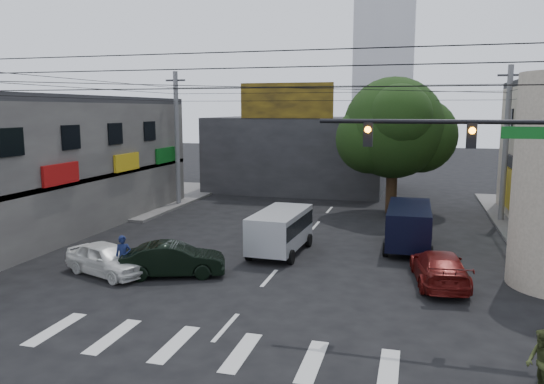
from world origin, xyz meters
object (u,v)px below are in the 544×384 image
at_px(utility_pole_far_left, 177,140).
at_px(maroon_sedan, 439,268).
at_px(traffic_gantry, 499,173).
at_px(traffic_officer, 123,257).
at_px(utility_pole_far_right, 506,145).
at_px(silver_minivan, 280,232).
at_px(navy_van, 409,227).
at_px(street_tree, 394,128).
at_px(white_compact, 107,259).
at_px(pedestrian_olive, 542,363).
at_px(dark_sedan, 173,260).

relative_size(utility_pole_far_left, maroon_sedan, 1.95).
height_order(traffic_gantry, traffic_officer, traffic_gantry).
height_order(utility_pole_far_right, maroon_sedan, utility_pole_far_right).
relative_size(silver_minivan, navy_van, 0.91).
relative_size(street_tree, traffic_gantry, 1.21).
bearing_deg(maroon_sedan, white_compact, 3.02).
xyz_separation_m(utility_pole_far_left, pedestrian_olive, (18.98, -20.74, -3.80)).
distance_m(white_compact, maroon_sedan, 13.19).
bearing_deg(utility_pole_far_left, navy_van, -26.30).
height_order(white_compact, maroon_sedan, white_compact).
xyz_separation_m(utility_pole_far_left, white_compact, (4.00, -15.29, -3.94)).
xyz_separation_m(street_tree, utility_pole_far_left, (-14.50, -1.00, -0.87)).
xyz_separation_m(traffic_gantry, silver_minivan, (-8.33, 6.73, -3.84)).
distance_m(street_tree, navy_van, 9.92).
bearing_deg(navy_van, street_tree, 7.81).
xyz_separation_m(street_tree, dark_sedan, (-7.81, -15.72, -4.79)).
height_order(utility_pole_far_left, white_compact, utility_pole_far_left).
bearing_deg(street_tree, traffic_gantry, -78.01).
bearing_deg(pedestrian_olive, white_compact, -126.50).
xyz_separation_m(utility_pole_far_left, utility_pole_far_right, (21.00, 0.00, 0.00)).
bearing_deg(white_compact, pedestrian_olive, -89.47).
xyz_separation_m(utility_pole_far_left, dark_sedan, (6.69, -14.72, -3.92)).
relative_size(maroon_sedan, navy_van, 0.91).
relative_size(street_tree, utility_pole_far_left, 0.95).
bearing_deg(pedestrian_olive, street_tree, 175.15).
xyz_separation_m(dark_sedan, maroon_sedan, (10.29, 1.76, -0.02)).
bearing_deg(utility_pole_far_right, street_tree, 171.25).
distance_m(traffic_gantry, silver_minivan, 11.38).
distance_m(white_compact, traffic_officer, 0.89).
xyz_separation_m(utility_pole_far_left, navy_van, (15.75, -7.79, -3.56)).
height_order(white_compact, traffic_officer, traffic_officer).
bearing_deg(silver_minivan, utility_pole_far_right, -44.12).
relative_size(dark_sedan, traffic_officer, 2.55).
bearing_deg(navy_van, traffic_officer, 124.77).
relative_size(navy_van, traffic_officer, 3.04).
distance_m(silver_minivan, pedestrian_olive, 13.80).
height_order(street_tree, white_compact, street_tree).
xyz_separation_m(utility_pole_far_right, white_compact, (-17.00, -15.29, -3.94)).
distance_m(navy_van, pedestrian_olive, 13.35).
xyz_separation_m(traffic_gantry, utility_pole_far_left, (-18.32, 17.00, -0.23)).
bearing_deg(utility_pole_far_left, pedestrian_olive, -47.54).
relative_size(dark_sedan, maroon_sedan, 0.92).
bearing_deg(traffic_officer, pedestrian_olive, -49.51).
relative_size(street_tree, traffic_officer, 5.09).
relative_size(silver_minivan, traffic_officer, 2.76).
distance_m(traffic_officer, pedestrian_olive, 15.09).
bearing_deg(traffic_gantry, white_compact, 173.17).
bearing_deg(dark_sedan, navy_van, -72.79).
bearing_deg(utility_pole_far_right, pedestrian_olive, -95.56).
bearing_deg(utility_pole_far_left, street_tree, 3.95).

